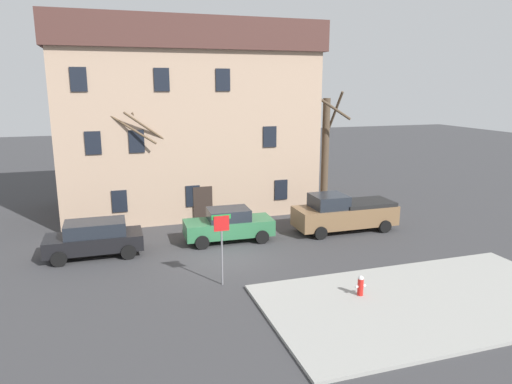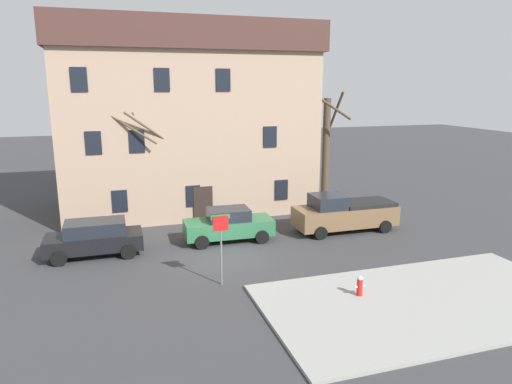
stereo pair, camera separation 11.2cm
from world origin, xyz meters
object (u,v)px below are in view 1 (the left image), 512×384
tree_bare_mid (140,156)px  tree_bare_end (326,148)px  fire_hydrant (361,285)px  bicycle_leaning (98,220)px  car_black_wagon (95,238)px  tree_bare_far (154,166)px  car_green_sedan (229,225)px  street_sign_pole (222,236)px  pickup_truck_brown (344,213)px  tree_bare_near (88,167)px  building_main (185,117)px

tree_bare_mid → tree_bare_end: tree_bare_mid is taller
fire_hydrant → bicycle_leaning: bicycle_leaning is taller
tree_bare_end → car_black_wagon: bearing=-159.9°
tree_bare_end → fire_hydrant: size_ratio=9.62×
tree_bare_mid → tree_bare_far: (0.84, 1.05, -0.78)m
tree_bare_end → bicycle_leaning: bearing=-178.9°
tree_bare_mid → car_green_sedan: tree_bare_mid is taller
car_black_wagon → tree_bare_end: bearing=20.1°
street_sign_pole → bicycle_leaning: (-4.73, 9.84, -1.64)m
tree_bare_mid → car_green_sedan: size_ratio=1.66×
car_black_wagon → pickup_truck_brown: size_ratio=0.78×
tree_bare_mid → bicycle_leaning: (-2.45, 0.31, -3.54)m
tree_bare_mid → tree_bare_end: size_ratio=1.01×
tree_bare_far → car_green_sedan: bearing=-61.0°
tree_bare_mid → pickup_truck_brown: size_ratio=1.34×
fire_hydrant → street_sign_pole: street_sign_pole is taller
tree_bare_end → tree_bare_near: bearing=177.8°
car_green_sedan → car_black_wagon: bearing=-178.4°
car_green_sedan → tree_bare_near: bearing=140.1°
building_main → tree_bare_end: bearing=-18.6°
street_sign_pole → car_black_wagon: bearing=134.4°
pickup_truck_brown → street_sign_pole: (-7.96, -4.87, 1.01)m
tree_bare_near → tree_bare_far: 3.63m
pickup_truck_brown → street_sign_pole: street_sign_pole is taller
building_main → fire_hydrant: building_main is taller
tree_bare_near → bicycle_leaning: bearing=-67.8°
building_main → tree_bare_near: bearing=-158.8°
tree_bare_mid → car_black_wagon: (-2.53, -4.60, -3.05)m
tree_bare_near → street_sign_pole: tree_bare_near is taller
tree_bare_mid → tree_bare_end: 11.62m
tree_bare_end → bicycle_leaning: 14.46m
street_sign_pole → tree_bare_far: bearing=97.8°
building_main → car_green_sedan: bearing=-84.6°
tree_bare_mid → pickup_truck_brown: tree_bare_mid is taller
car_green_sedan → bicycle_leaning: size_ratio=2.67×
building_main → tree_bare_near: (-5.92, -2.29, -2.51)m
tree_bare_far → bicycle_leaning: 4.36m
street_sign_pole → tree_bare_end: bearing=47.3°
tree_bare_far → tree_bare_near: bearing=178.4°
tree_bare_far → fire_hydrant: tree_bare_far is taller
car_green_sedan → pickup_truck_brown: 6.38m
bicycle_leaning → building_main: bearing=29.3°
building_main → tree_bare_near: 6.82m
tree_bare_near → pickup_truck_brown: size_ratio=1.10×
car_black_wagon → pickup_truck_brown: (12.78, -0.05, 0.13)m
bicycle_leaning → car_green_sedan: bearing=-36.9°
tree_bare_end → car_green_sedan: (-7.74, -5.01, -2.94)m
building_main → bicycle_leaning: (-5.57, -3.12, -5.36)m
bicycle_leaning → tree_bare_mid: bearing=-7.2°
tree_bare_mid → tree_bare_far: size_ratio=1.14×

